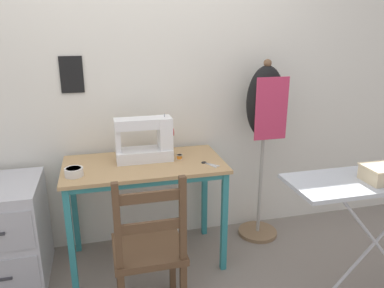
{
  "coord_description": "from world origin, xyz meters",
  "views": [
    {
      "loc": [
        -0.27,
        -2.14,
        1.68
      ],
      "look_at": [
        0.33,
        0.26,
        0.89
      ],
      "focal_mm": 35.0,
      "sensor_mm": 36.0,
      "label": 1
    }
  ],
  "objects_px": {
    "fabric_bowl": "(74,172)",
    "scissors": "(207,164)",
    "wooden_chair": "(149,251)",
    "thread_spool_near_machine": "(179,157)",
    "dress_form": "(265,115)",
    "filing_cabinet": "(9,233)",
    "sewing_machine": "(147,140)",
    "storage_box": "(382,174)"
  },
  "relations": [
    {
      "from": "wooden_chair",
      "to": "dress_form",
      "type": "bearing_deg",
      "value": 35.32
    },
    {
      "from": "scissors",
      "to": "filing_cabinet",
      "type": "xyz_separation_m",
      "value": [
        -1.34,
        0.13,
        -0.42
      ]
    },
    {
      "from": "sewing_machine",
      "to": "thread_spool_near_machine",
      "type": "distance_m",
      "value": 0.26
    },
    {
      "from": "sewing_machine",
      "to": "wooden_chair",
      "type": "xyz_separation_m",
      "value": [
        -0.09,
        -0.64,
        -0.46
      ]
    },
    {
      "from": "wooden_chair",
      "to": "filing_cabinet",
      "type": "height_order",
      "value": "wooden_chair"
    },
    {
      "from": "storage_box",
      "to": "thread_spool_near_machine",
      "type": "bearing_deg",
      "value": 139.22
    },
    {
      "from": "fabric_bowl",
      "to": "filing_cabinet",
      "type": "relative_size",
      "value": 0.16
    },
    {
      "from": "fabric_bowl",
      "to": "thread_spool_near_machine",
      "type": "xyz_separation_m",
      "value": [
        0.71,
        0.14,
        -0.01
      ]
    },
    {
      "from": "filing_cabinet",
      "to": "storage_box",
      "type": "height_order",
      "value": "storage_box"
    },
    {
      "from": "storage_box",
      "to": "wooden_chair",
      "type": "bearing_deg",
      "value": 169.57
    },
    {
      "from": "sewing_machine",
      "to": "thread_spool_near_machine",
      "type": "height_order",
      "value": "sewing_machine"
    },
    {
      "from": "fabric_bowl",
      "to": "wooden_chair",
      "type": "height_order",
      "value": "wooden_chair"
    },
    {
      "from": "scissors",
      "to": "dress_form",
      "type": "height_order",
      "value": "dress_form"
    },
    {
      "from": "dress_form",
      "to": "filing_cabinet",
      "type": "bearing_deg",
      "value": -176.26
    },
    {
      "from": "scissors",
      "to": "wooden_chair",
      "type": "xyz_separation_m",
      "value": [
        -0.48,
        -0.46,
        -0.32
      ]
    },
    {
      "from": "filing_cabinet",
      "to": "scissors",
      "type": "bearing_deg",
      "value": -5.62
    },
    {
      "from": "scissors",
      "to": "thread_spool_near_machine",
      "type": "height_order",
      "value": "thread_spool_near_machine"
    },
    {
      "from": "wooden_chair",
      "to": "thread_spool_near_machine",
      "type": "bearing_deg",
      "value": 62.46
    },
    {
      "from": "scissors",
      "to": "wooden_chair",
      "type": "bearing_deg",
      "value": -136.23
    },
    {
      "from": "scissors",
      "to": "filing_cabinet",
      "type": "relative_size",
      "value": 0.19
    },
    {
      "from": "sewing_machine",
      "to": "dress_form",
      "type": "height_order",
      "value": "dress_form"
    },
    {
      "from": "scissors",
      "to": "filing_cabinet",
      "type": "height_order",
      "value": "scissors"
    },
    {
      "from": "fabric_bowl",
      "to": "dress_form",
      "type": "relative_size",
      "value": 0.08
    },
    {
      "from": "dress_form",
      "to": "storage_box",
      "type": "relative_size",
      "value": 7.45
    },
    {
      "from": "thread_spool_near_machine",
      "to": "wooden_chair",
      "type": "distance_m",
      "value": 0.75
    },
    {
      "from": "dress_form",
      "to": "fabric_bowl",
      "type": "bearing_deg",
      "value": -169.76
    },
    {
      "from": "fabric_bowl",
      "to": "scissors",
      "type": "bearing_deg",
      "value": -0.02
    },
    {
      "from": "dress_form",
      "to": "thread_spool_near_machine",
      "type": "bearing_deg",
      "value": -170.77
    },
    {
      "from": "filing_cabinet",
      "to": "dress_form",
      "type": "xyz_separation_m",
      "value": [
        1.86,
        0.12,
        0.68
      ]
    },
    {
      "from": "thread_spool_near_machine",
      "to": "filing_cabinet",
      "type": "xyz_separation_m",
      "value": [
        -1.17,
        -0.01,
        -0.43
      ]
    },
    {
      "from": "thread_spool_near_machine",
      "to": "filing_cabinet",
      "type": "bearing_deg",
      "value": -179.53
    },
    {
      "from": "storage_box",
      "to": "scissors",
      "type": "bearing_deg",
      "value": 139.16
    },
    {
      "from": "fabric_bowl",
      "to": "scissors",
      "type": "distance_m",
      "value": 0.88
    },
    {
      "from": "sewing_machine",
      "to": "scissors",
      "type": "xyz_separation_m",
      "value": [
        0.38,
        -0.19,
        -0.14
      ]
    },
    {
      "from": "filing_cabinet",
      "to": "dress_form",
      "type": "height_order",
      "value": "dress_form"
    },
    {
      "from": "wooden_chair",
      "to": "dress_form",
      "type": "relative_size",
      "value": 0.66
    },
    {
      "from": "thread_spool_near_machine",
      "to": "dress_form",
      "type": "relative_size",
      "value": 0.03
    },
    {
      "from": "thread_spool_near_machine",
      "to": "dress_form",
      "type": "height_order",
      "value": "dress_form"
    },
    {
      "from": "sewing_machine",
      "to": "dress_form",
      "type": "distance_m",
      "value": 0.92
    },
    {
      "from": "thread_spool_near_machine",
      "to": "dress_form",
      "type": "xyz_separation_m",
      "value": [
        0.69,
        0.11,
        0.24
      ]
    },
    {
      "from": "fabric_bowl",
      "to": "dress_form",
      "type": "distance_m",
      "value": 1.44
    },
    {
      "from": "fabric_bowl",
      "to": "scissors",
      "type": "relative_size",
      "value": 0.88
    }
  ]
}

